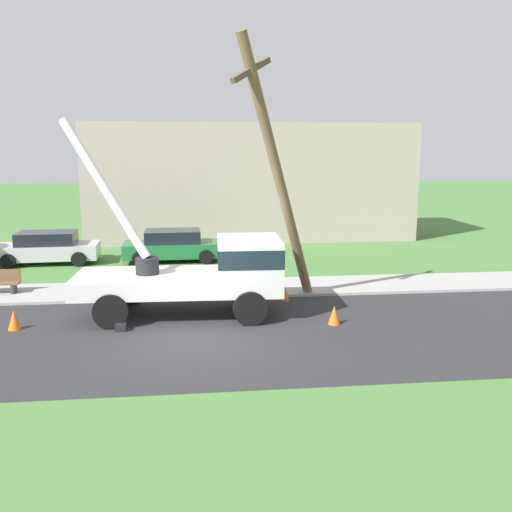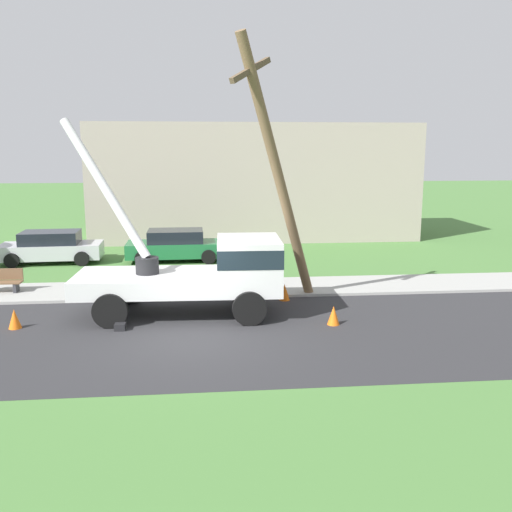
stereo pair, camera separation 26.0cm
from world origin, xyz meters
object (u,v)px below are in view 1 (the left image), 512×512
object	(u,v)px
utility_truck	(207,269)
parked_sedan_silver	(47,248)
traffic_cone_ahead	(334,315)
parked_sedan_green	(173,246)
traffic_cone_curbside	(284,292)
traffic_cone_behind	(14,320)
leaning_utility_pole	(278,174)

from	to	relation	value
utility_truck	parked_sedan_silver	xyz separation A→B (m)	(-6.85, 8.53, -0.70)
traffic_cone_ahead	parked_sedan_green	distance (m)	11.10
parked_sedan_green	traffic_cone_curbside	bearing A→B (deg)	-61.15
utility_truck	traffic_cone_ahead	bearing A→B (deg)	-22.02
traffic_cone_behind	traffic_cone_curbside	distance (m)	8.38
utility_truck	traffic_cone_ahead	xyz separation A→B (m)	(3.65, -1.47, -1.13)
traffic_cone_ahead	traffic_cone_behind	distance (m)	9.12
traffic_cone_ahead	parked_sedan_green	size ratio (longest dim) A/B	0.13
leaning_utility_pole	parked_sedan_silver	distance (m)	12.61
leaning_utility_pole	traffic_cone_behind	world-z (taller)	leaning_utility_pole
utility_truck	traffic_cone_behind	xyz separation A→B (m)	(-5.45, -0.93, -1.13)
traffic_cone_curbside	parked_sedan_green	size ratio (longest dim) A/B	0.13
traffic_cone_curbside	parked_sedan_green	world-z (taller)	parked_sedan_green
utility_truck	leaning_utility_pole	world-z (taller)	leaning_utility_pole
utility_truck	leaning_utility_pole	bearing A→B (deg)	14.43
traffic_cone_ahead	parked_sedan_silver	world-z (taller)	parked_sedan_silver
traffic_cone_ahead	traffic_cone_behind	world-z (taller)	same
leaning_utility_pole	traffic_cone_ahead	xyz separation A→B (m)	(1.37, -2.06, -3.96)
traffic_cone_behind	traffic_cone_curbside	size ratio (longest dim) A/B	1.00
utility_truck	traffic_cone_ahead	distance (m)	4.09
leaning_utility_pole	traffic_cone_curbside	bearing A→B (deg)	63.61
traffic_cone_ahead	traffic_cone_behind	xyz separation A→B (m)	(-9.10, 0.54, 0.00)
traffic_cone_ahead	traffic_cone_curbside	distance (m)	2.95
traffic_cone_curbside	parked_sedan_silver	size ratio (longest dim) A/B	0.13
traffic_cone_ahead	traffic_cone_behind	bearing A→B (deg)	176.60
utility_truck	leaning_utility_pole	size ratio (longest dim) A/B	0.81
traffic_cone_ahead	traffic_cone_behind	size ratio (longest dim) A/B	1.00
leaning_utility_pole	parked_sedan_green	xyz separation A→B (m)	(-3.59, 7.86, -3.53)
utility_truck	parked_sedan_silver	bearing A→B (deg)	128.77
traffic_cone_curbside	parked_sedan_green	xyz separation A→B (m)	(-3.94, 7.15, 0.43)
traffic_cone_behind	parked_sedan_silver	distance (m)	9.58
utility_truck	parked_sedan_silver	size ratio (longest dim) A/B	1.51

